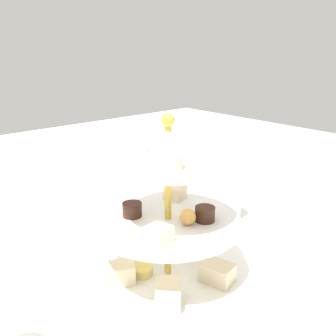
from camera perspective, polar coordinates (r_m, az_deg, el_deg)
ground_plane at (r=0.65m, az=0.00°, el=-15.74°), size 2.40×2.40×0.00m
tiered_serving_stand at (r=0.61m, az=-0.03°, el=-9.72°), size 0.27×0.27×0.27m
butter_knife_left at (r=0.86m, az=-18.26°, el=-7.56°), size 0.16×0.07×0.00m
water_glass_mid_back at (r=0.83m, az=8.57°, el=-4.05°), size 0.06×0.06×0.10m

